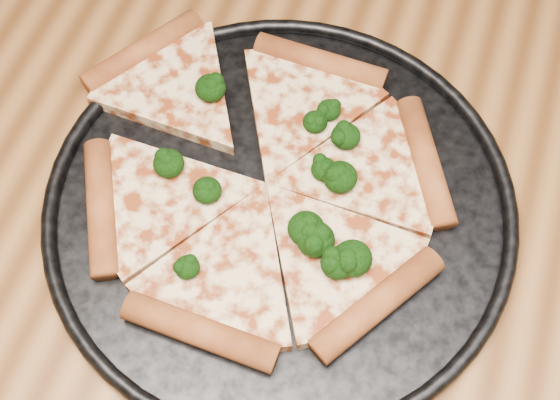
% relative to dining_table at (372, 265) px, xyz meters
% --- Properties ---
extents(dining_table, '(1.20, 0.90, 0.75)m').
position_rel_dining_table_xyz_m(dining_table, '(0.00, 0.00, 0.00)').
color(dining_table, brown).
rests_on(dining_table, ground).
extents(pizza_pan, '(0.38, 0.38, 0.02)m').
position_rel_dining_table_xyz_m(pizza_pan, '(-0.08, -0.02, 0.10)').
color(pizza_pan, black).
rests_on(pizza_pan, dining_table).
extents(pizza, '(0.34, 0.30, 0.02)m').
position_rel_dining_table_xyz_m(pizza, '(-0.10, -0.00, 0.11)').
color(pizza, beige).
rests_on(pizza, pizza_pan).
extents(broccoli_florets, '(0.19, 0.19, 0.02)m').
position_rel_dining_table_xyz_m(broccoli_florets, '(-0.07, -0.01, 0.12)').
color(broccoli_florets, black).
rests_on(broccoli_florets, pizza).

